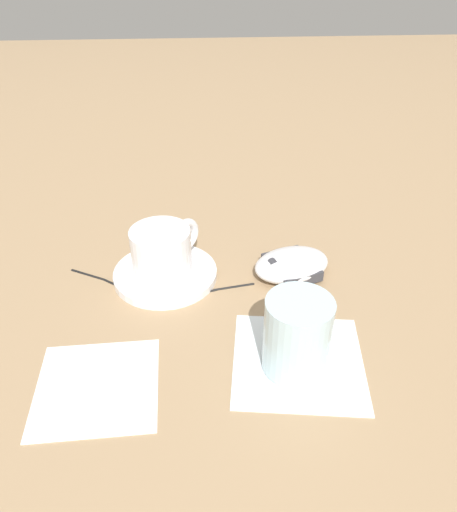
% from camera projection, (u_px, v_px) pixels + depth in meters
% --- Properties ---
extents(ground_plane, '(3.00, 3.00, 0.00)m').
position_uv_depth(ground_plane, '(197.00, 299.00, 0.58)').
color(ground_plane, '#9E7F5B').
extents(saucer, '(0.13, 0.13, 0.01)m').
position_uv_depth(saucer, '(165.00, 274.00, 0.62)').
color(saucer, white).
rests_on(saucer, ground).
extents(coffee_cup, '(0.09, 0.08, 0.06)m').
position_uv_depth(coffee_cup, '(163.00, 250.00, 0.60)').
color(coffee_cup, white).
rests_on(coffee_cup, saucer).
extents(computer_mouse, '(0.09, 0.11, 0.03)m').
position_uv_depth(computer_mouse, '(291.00, 265.00, 0.61)').
color(computer_mouse, silver).
rests_on(computer_mouse, ground).
extents(mouse_cable, '(0.07, 0.23, 0.00)m').
position_uv_depth(mouse_cable, '(157.00, 286.00, 0.60)').
color(mouse_cable, black).
rests_on(mouse_cable, ground).
extents(napkin_under_glass, '(0.15, 0.15, 0.00)m').
position_uv_depth(napkin_under_glass, '(298.00, 361.00, 0.50)').
color(napkin_under_glass, white).
rests_on(napkin_under_glass, ground).
extents(drinking_glass, '(0.06, 0.06, 0.08)m').
position_uv_depth(drinking_glass, '(297.00, 335.00, 0.47)').
color(drinking_glass, silver).
rests_on(drinking_glass, napkin_under_glass).
extents(napkin_spare, '(0.12, 0.12, 0.00)m').
position_uv_depth(napkin_spare, '(97.00, 386.00, 0.47)').
color(napkin_spare, white).
rests_on(napkin_spare, ground).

